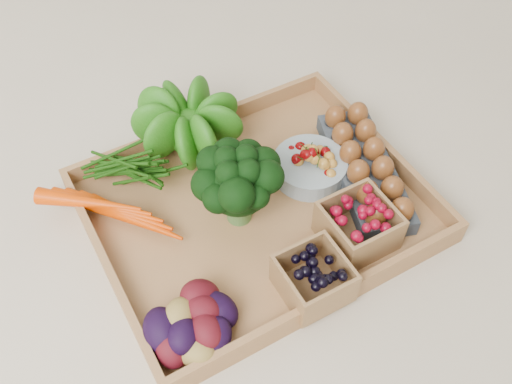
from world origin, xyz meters
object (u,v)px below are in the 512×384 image
cherry_bowl (310,167)px  egg_carton (364,171)px  broccoli (238,196)px  tray (256,211)px

cherry_bowl → egg_carton: size_ratio=0.48×
broccoli → cherry_bowl: (0.16, 0.02, -0.04)m
broccoli → cherry_bowl: 0.16m
tray → broccoli: size_ratio=3.87×
broccoli → egg_carton: size_ratio=0.50×
cherry_bowl → egg_carton: (0.08, -0.06, -0.00)m
broccoli → cherry_bowl: broccoli is taller
broccoli → cherry_bowl: size_ratio=1.05×
broccoli → tray: bearing=2.2°
tray → egg_carton: 0.21m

